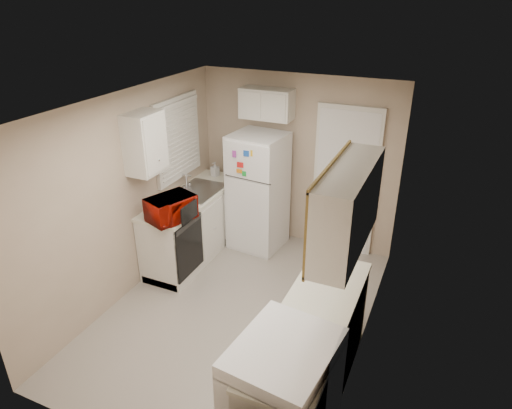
% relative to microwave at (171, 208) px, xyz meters
% --- Properties ---
extents(floor, '(3.80, 3.80, 0.00)m').
position_rel_microwave_xyz_m(floor, '(0.95, -0.19, -1.05)').
color(floor, '#B8B0A6').
rests_on(floor, ground).
extents(ceiling, '(3.80, 3.80, 0.00)m').
position_rel_microwave_xyz_m(ceiling, '(0.95, -0.19, 1.35)').
color(ceiling, white).
rests_on(ceiling, floor).
extents(wall_left, '(3.80, 3.80, 0.00)m').
position_rel_microwave_xyz_m(wall_left, '(-0.45, -0.19, 0.15)').
color(wall_left, '#B9A38D').
rests_on(wall_left, floor).
extents(wall_right, '(3.80, 3.80, 0.00)m').
position_rel_microwave_xyz_m(wall_right, '(2.35, -0.19, 0.15)').
color(wall_right, '#B9A38D').
rests_on(wall_right, floor).
extents(wall_back, '(2.80, 2.80, 0.00)m').
position_rel_microwave_xyz_m(wall_back, '(0.95, 1.71, 0.15)').
color(wall_back, '#B9A38D').
rests_on(wall_back, floor).
extents(wall_front, '(2.80, 2.80, 0.00)m').
position_rel_microwave_xyz_m(wall_front, '(0.95, -2.09, 0.15)').
color(wall_front, '#B9A38D').
rests_on(wall_front, floor).
extents(left_counter, '(0.60, 1.80, 0.90)m').
position_rel_microwave_xyz_m(left_counter, '(-0.15, 0.71, -0.60)').
color(left_counter, silver).
rests_on(left_counter, floor).
extents(dishwasher, '(0.03, 0.58, 0.72)m').
position_rel_microwave_xyz_m(dishwasher, '(0.14, 0.11, -0.56)').
color(dishwasher, black).
rests_on(dishwasher, floor).
extents(sink, '(0.54, 0.74, 0.16)m').
position_rel_microwave_xyz_m(sink, '(-0.15, 0.86, -0.19)').
color(sink, gray).
rests_on(sink, left_counter).
extents(microwave, '(0.60, 0.47, 0.35)m').
position_rel_microwave_xyz_m(microwave, '(0.00, 0.00, 0.00)').
color(microwave, '#940F05').
rests_on(microwave, left_counter).
extents(soap_bottle, '(0.12, 0.12, 0.21)m').
position_rel_microwave_xyz_m(soap_bottle, '(-0.20, 1.43, -0.05)').
color(soap_bottle, silver).
rests_on(soap_bottle, left_counter).
extents(window_blinds, '(0.10, 0.98, 1.08)m').
position_rel_microwave_xyz_m(window_blinds, '(-0.41, 0.86, 0.55)').
color(window_blinds, silver).
rests_on(window_blinds, wall_left).
extents(upper_cabinet_left, '(0.30, 0.45, 0.70)m').
position_rel_microwave_xyz_m(upper_cabinet_left, '(-0.30, 0.03, 0.75)').
color(upper_cabinet_left, silver).
rests_on(upper_cabinet_left, wall_left).
extents(refrigerator, '(0.74, 0.73, 1.65)m').
position_rel_microwave_xyz_m(refrigerator, '(0.54, 1.31, -0.22)').
color(refrigerator, white).
rests_on(refrigerator, floor).
extents(cabinet_over_fridge, '(0.70, 0.30, 0.40)m').
position_rel_microwave_xyz_m(cabinet_over_fridge, '(0.55, 1.56, 0.95)').
color(cabinet_over_fridge, silver).
rests_on(cabinet_over_fridge, wall_back).
extents(interior_door, '(0.86, 0.06, 2.08)m').
position_rel_microwave_xyz_m(interior_door, '(1.65, 1.67, -0.03)').
color(interior_door, white).
rests_on(interior_door, floor).
extents(right_counter, '(0.60, 2.00, 0.90)m').
position_rel_microwave_xyz_m(right_counter, '(2.05, -0.99, -0.60)').
color(right_counter, silver).
rests_on(right_counter, floor).
extents(stove, '(0.78, 0.92, 1.03)m').
position_rel_microwave_xyz_m(stove, '(2.01, -1.55, -0.53)').
color(stove, white).
rests_on(stove, floor).
extents(upper_cabinet_right, '(0.30, 1.20, 0.70)m').
position_rel_microwave_xyz_m(upper_cabinet_right, '(2.20, -0.69, 0.75)').
color(upper_cabinet_right, silver).
rests_on(upper_cabinet_right, wall_right).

